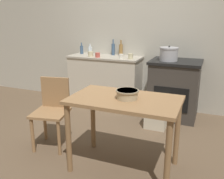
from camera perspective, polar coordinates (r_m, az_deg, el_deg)
The scene contains 17 objects.
ground_plane at distance 3.32m, azimuth -2.98°, elevation -11.77°, with size 14.00×14.00×0.00m, color brown.
wall_back at distance 4.42m, azimuth 5.76°, elevation 12.59°, with size 8.00×0.07×2.55m.
counter_cabinet at distance 4.45m, azimuth -1.56°, elevation 1.93°, with size 1.27×0.52×0.90m.
stove at distance 4.06m, azimuth 14.04°, elevation 0.12°, with size 0.77×0.66×0.91m.
work_table at distance 2.52m, azimuth 2.90°, elevation -4.70°, with size 1.10×0.65×0.78m.
chair at distance 3.15m, azimuth -13.47°, elevation -4.50°, with size 0.47×0.47×0.84m.
flour_sack at distance 3.66m, azimuth 9.96°, elevation -5.97°, with size 0.30×0.21×0.37m, color beige.
stock_pot at distance 3.90m, azimuth 12.86°, elevation 7.92°, with size 0.28×0.28×0.23m.
mixing_bowl_large at distance 2.45m, azimuth 3.50°, elevation -1.01°, with size 0.23×0.23×0.09m.
bottle_far_left at distance 4.66m, azimuth -6.95°, elevation 9.06°, with size 0.06×0.06×0.21m.
bottle_left at distance 4.48m, azimuth 0.27°, elevation 9.23°, with size 0.06×0.06×0.28m.
bottle_mid_left at distance 4.61m, azimuth -5.04°, elevation 8.94°, with size 0.07×0.07×0.18m.
bottle_center_left at distance 4.43m, azimuth 2.04°, elevation 9.12°, with size 0.07×0.07×0.27m.
cup_center at distance 4.34m, azimuth -4.89°, elevation 8.10°, with size 0.09×0.09×0.09m, color beige.
cup_center_right at distance 4.09m, azimuth 2.10°, elevation 7.57°, with size 0.08×0.08×0.08m, color silver.
cup_mid_right at distance 4.06m, azimuth 4.29°, elevation 7.58°, with size 0.08×0.08×0.09m, color beige.
cup_right at distance 4.24m, azimuth -3.31°, elevation 7.88°, with size 0.08×0.08×0.08m, color #B74C42.
Camera 1 is at (1.26, -2.64, 1.57)m, focal length 40.00 mm.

